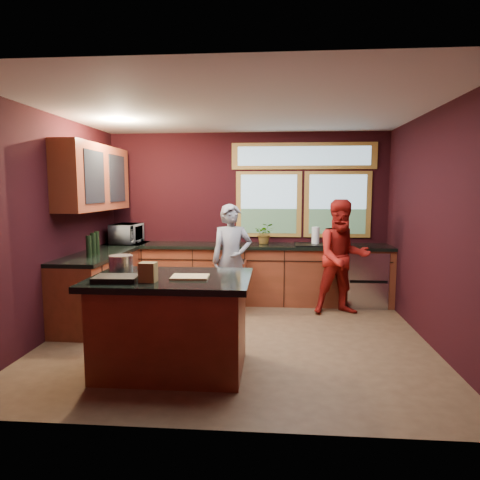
# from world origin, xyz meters

# --- Properties ---
(floor) EXTENTS (4.50, 4.50, 0.00)m
(floor) POSITION_xyz_m (0.00, 0.00, 0.00)
(floor) COLOR brown
(floor) RESTS_ON ground
(room_shell) EXTENTS (4.52, 4.02, 2.71)m
(room_shell) POSITION_xyz_m (-0.60, 0.32, 1.80)
(room_shell) COLOR black
(room_shell) RESTS_ON ground
(back_counter) EXTENTS (4.50, 0.64, 0.93)m
(back_counter) POSITION_xyz_m (0.20, 1.70, 0.46)
(back_counter) COLOR #5E2A16
(back_counter) RESTS_ON floor
(left_counter) EXTENTS (0.64, 2.30, 0.93)m
(left_counter) POSITION_xyz_m (-1.95, 0.85, 0.47)
(left_counter) COLOR #5E2A16
(left_counter) RESTS_ON floor
(island) EXTENTS (1.55, 1.05, 0.95)m
(island) POSITION_xyz_m (-0.56, -0.95, 0.48)
(island) COLOR #5E2A16
(island) RESTS_ON floor
(person_grey) EXTENTS (0.66, 0.52, 1.59)m
(person_grey) POSITION_xyz_m (-0.15, 0.97, 0.79)
(person_grey) COLOR slate
(person_grey) RESTS_ON floor
(person_red) EXTENTS (0.90, 0.75, 1.65)m
(person_red) POSITION_xyz_m (1.42, 1.16, 0.83)
(person_red) COLOR maroon
(person_red) RESTS_ON floor
(microwave) EXTENTS (0.41, 0.58, 0.31)m
(microwave) POSITION_xyz_m (-1.92, 1.68, 1.09)
(microwave) COLOR #999999
(microwave) RESTS_ON left_counter
(potted_plant) EXTENTS (0.30, 0.26, 0.33)m
(potted_plant) POSITION_xyz_m (0.29, 1.75, 1.10)
(potted_plant) COLOR #999999
(potted_plant) RESTS_ON back_counter
(paper_towel) EXTENTS (0.12, 0.12, 0.28)m
(paper_towel) POSITION_xyz_m (1.09, 1.70, 1.07)
(paper_towel) COLOR silver
(paper_towel) RESTS_ON back_counter
(cutting_board) EXTENTS (0.36, 0.26, 0.02)m
(cutting_board) POSITION_xyz_m (-0.36, -1.00, 0.95)
(cutting_board) COLOR tan
(cutting_board) RESTS_ON island
(stock_pot) EXTENTS (0.24, 0.24, 0.18)m
(stock_pot) POSITION_xyz_m (-1.11, -0.80, 1.03)
(stock_pot) COLOR #B1B1B6
(stock_pot) RESTS_ON island
(paper_bag) EXTENTS (0.16, 0.13, 0.18)m
(paper_bag) POSITION_xyz_m (-0.71, -1.20, 1.03)
(paper_bag) COLOR brown
(paper_bag) RESTS_ON island
(black_tray) EXTENTS (0.42, 0.31, 0.05)m
(black_tray) POSITION_xyz_m (-1.01, -1.20, 0.97)
(black_tray) COLOR black
(black_tray) RESTS_ON island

